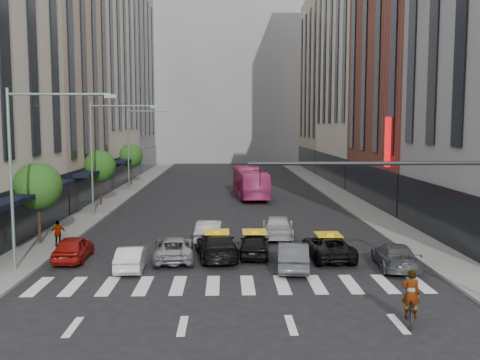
{
  "coord_description": "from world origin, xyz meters",
  "views": [
    {
      "loc": [
        -0.41,
        -22.51,
        7.35
      ],
      "look_at": [
        0.48,
        10.01,
        4.0
      ],
      "focal_mm": 40.0,
      "sensor_mm": 36.0,
      "label": 1
    }
  ],
  "objects": [
    {
      "name": "streetlamp_mid",
      "position": [
        -10.04,
        20.0,
        5.9
      ],
      "size": [
        5.38,
        0.25,
        9.0
      ],
      "color": "gray",
      "rests_on": "sidewalk_left"
    },
    {
      "name": "building_right_c",
      "position": [
        17.0,
        46.0,
        20.0
      ],
      "size": [
        8.0,
        20.0,
        40.0
      ],
      "primitive_type": "cube",
      "color": "beige",
      "rests_on": "ground"
    },
    {
      "name": "car_silver",
      "position": [
        -3.24,
        6.2,
        0.64
      ],
      "size": [
        2.5,
        4.78,
        1.28
      ],
      "primitive_type": "imported",
      "rotation": [
        0.0,
        0.0,
        3.22
      ],
      "color": "gray",
      "rests_on": "ground"
    },
    {
      "name": "building_right_b",
      "position": [
        17.0,
        27.0,
        13.0
      ],
      "size": [
        8.0,
        18.0,
        26.0
      ],
      "primitive_type": "cube",
      "color": "brown",
      "rests_on": "ground"
    },
    {
      "name": "car_grey_mid",
      "position": [
        3.03,
        4.13,
        0.71
      ],
      "size": [
        1.94,
        4.45,
        1.42
      ],
      "primitive_type": "imported",
      "rotation": [
        0.0,
        0.0,
        3.04
      ],
      "color": "#3C3E43",
      "rests_on": "ground"
    },
    {
      "name": "streetlamp_far",
      "position": [
        -10.04,
        36.0,
        5.9
      ],
      "size": [
        5.38,
        0.25,
        9.0
      ],
      "color": "gray",
      "rests_on": "sidewalk_left"
    },
    {
      "name": "tree_mid",
      "position": [
        -11.8,
        26.0,
        3.65
      ],
      "size": [
        2.88,
        2.88,
        4.95
      ],
      "color": "black",
      "rests_on": "sidewalk_left"
    },
    {
      "name": "car_grey_curb",
      "position": [
        8.3,
        4.18,
        0.65
      ],
      "size": [
        2.23,
        4.63,
        1.3
      ],
      "primitive_type": "imported",
      "rotation": [
        0.0,
        0.0,
        3.05
      ],
      "color": "#414549",
      "rests_on": "ground"
    },
    {
      "name": "rider",
      "position": [
        6.42,
        -3.52,
        1.88
      ],
      "size": [
        0.76,
        0.61,
        1.82
      ],
      "primitive_type": "imported",
      "rotation": [
        0.0,
        0.0,
        2.85
      ],
      "color": "gray",
      "rests_on": "motorcycle"
    },
    {
      "name": "building_left_c",
      "position": [
        -17.0,
        46.0,
        18.0
      ],
      "size": [
        8.0,
        20.0,
        36.0
      ],
      "primitive_type": "cube",
      "color": "beige",
      "rests_on": "ground"
    },
    {
      "name": "ground",
      "position": [
        0.0,
        0.0,
        0.0
      ],
      "size": [
        160.0,
        160.0,
        0.0
      ],
      "primitive_type": "plane",
      "color": "black",
      "rests_on": "ground"
    },
    {
      "name": "taxi_left",
      "position": [
        -0.89,
        6.47,
        0.74
      ],
      "size": [
        2.65,
        5.29,
        1.47
      ],
      "primitive_type": "imported",
      "rotation": [
        0.0,
        0.0,
        3.26
      ],
      "color": "black",
      "rests_on": "ground"
    },
    {
      "name": "motorcycle",
      "position": [
        6.42,
        -3.52,
        0.49
      ],
      "size": [
        1.15,
        1.96,
        0.97
      ],
      "primitive_type": "imported",
      "rotation": [
        0.0,
        0.0,
        2.85
      ],
      "color": "black",
      "rests_on": "ground"
    },
    {
      "name": "car_row2_left",
      "position": [
        -1.38,
        10.45,
        0.72
      ],
      "size": [
        1.83,
        4.49,
        1.45
      ],
      "primitive_type": "imported",
      "rotation": [
        0.0,
        0.0,
        3.07
      ],
      "color": "#A2A2A7",
      "rests_on": "ground"
    },
    {
      "name": "sidewalk_right",
      "position": [
        11.5,
        30.0,
        0.07
      ],
      "size": [
        3.0,
        96.0,
        0.15
      ],
      "primitive_type": "cube",
      "color": "slate",
      "rests_on": "ground"
    },
    {
      "name": "streetlamp_near",
      "position": [
        -10.04,
        4.0,
        5.9
      ],
      "size": [
        5.38,
        0.25,
        9.0
      ],
      "color": "gray",
      "rests_on": "sidewalk_left"
    },
    {
      "name": "car_white_front",
      "position": [
        -5.2,
        4.33,
        0.61
      ],
      "size": [
        1.37,
        3.75,
        1.23
      ],
      "primitive_type": "imported",
      "rotation": [
        0.0,
        0.0,
        3.16
      ],
      "color": "#BABABA",
      "rests_on": "ground"
    },
    {
      "name": "building_right_d",
      "position": [
        17.0,
        65.0,
        14.0
      ],
      "size": [
        8.0,
        18.0,
        28.0
      ],
      "primitive_type": "cube",
      "color": "tan",
      "rests_on": "ground"
    },
    {
      "name": "traffic_signal",
      "position": [
        7.69,
        -1.0,
        4.47
      ],
      "size": [
        10.1,
        0.2,
        6.0
      ],
      "color": "black",
      "rests_on": "ground"
    },
    {
      "name": "taxi_right",
      "position": [
        5.25,
        6.29,
        0.66
      ],
      "size": [
        2.48,
        4.9,
        1.33
      ],
      "primitive_type": "imported",
      "rotation": [
        0.0,
        0.0,
        3.2
      ],
      "color": "black",
      "rests_on": "ground"
    },
    {
      "name": "bus",
      "position": [
        2.12,
        31.72,
        1.54
      ],
      "size": [
        3.37,
        11.18,
        3.07
      ],
      "primitive_type": "imported",
      "rotation": [
        0.0,
        0.0,
        3.21
      ],
      "color": "#CC3C7B",
      "rests_on": "ground"
    },
    {
      "name": "tree_near",
      "position": [
        -11.8,
        10.0,
        3.65
      ],
      "size": [
        2.88,
        2.88,
        4.95
      ],
      "color": "black",
      "rests_on": "sidewalk_left"
    },
    {
      "name": "car_red",
      "position": [
        -8.71,
        6.28,
        0.68
      ],
      "size": [
        1.73,
        4.06,
        1.37
      ],
      "primitive_type": "imported",
      "rotation": [
        0.0,
        0.0,
        3.17
      ],
      "color": "maroon",
      "rests_on": "ground"
    },
    {
      "name": "building_left_b",
      "position": [
        -17.0,
        28.0,
        12.0
      ],
      "size": [
        8.0,
        16.0,
        24.0
      ],
      "primitive_type": "cube",
      "color": "tan",
      "rests_on": "ground"
    },
    {
      "name": "building_far",
      "position": [
        0.0,
        85.0,
        18.0
      ],
      "size": [
        30.0,
        10.0,
        36.0
      ],
      "primitive_type": "cube",
      "color": "gray",
      "rests_on": "ground"
    },
    {
      "name": "pedestrian_far",
      "position": [
        -10.4,
        9.11,
        0.93
      ],
      "size": [
        0.99,
        0.68,
        1.55
      ],
      "primitive_type": "imported",
      "rotation": [
        0.0,
        0.0,
        3.51
      ],
      "color": "gray",
      "rests_on": "sidewalk_left"
    },
    {
      "name": "car_row2_right",
      "position": [
        3.02,
        11.96,
        0.71
      ],
      "size": [
        2.4,
        5.04,
        1.42
      ],
      "primitive_type": "imported",
      "rotation": [
        0.0,
        0.0,
        3.06
      ],
      "color": "#BABABA",
      "rests_on": "ground"
    },
    {
      "name": "tree_far",
      "position": [
        -11.8,
        42.0,
        3.65
      ],
      "size": [
        2.88,
        2.88,
        4.95
      ],
      "color": "black",
      "rests_on": "sidewalk_left"
    },
    {
      "name": "liberty_sign",
      "position": [
        12.6,
        20.0,
        6.0
      ],
      "size": [
        0.3,
        0.7,
        4.0
      ],
      "color": "red",
      "rests_on": "ground"
    },
    {
      "name": "sidewalk_left",
      "position": [
        -11.5,
        30.0,
        0.07
      ],
      "size": [
        3.0,
        96.0,
        0.15
      ],
      "primitive_type": "cube",
      "color": "slate",
      "rests_on": "ground"
    },
    {
      "name": "building_left_d",
      "position": [
        -17.0,
        65.0,
        15.0
      ],
      "size": [
        8.0,
        18.0,
        30.0
      ],
      "primitive_type": "cube",
      "color": "gray",
      "rests_on": "ground"
    },
    {
      "name": "taxi_center",
      "position": [
        1.21,
        6.89,
        0.69
      ],
      "size": [
        1.95,
        4.17,
        1.38
      ],
      "primitive_type": "imported",
      "rotation": [
        0.0,
        0.0,
        3.06
      ],
      "color": "black",
      "rests_on": "ground"
    }
  ]
}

